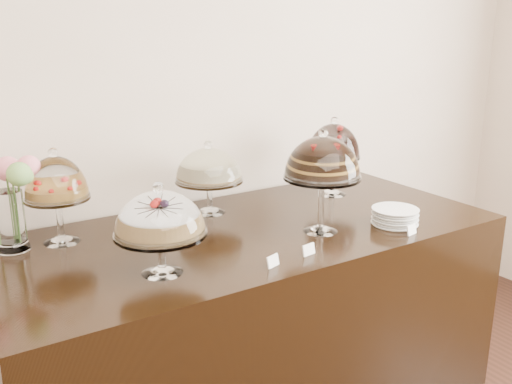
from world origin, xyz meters
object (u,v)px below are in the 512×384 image
cake_stand_choco_layer (322,161)px  plate_stack (395,216)px  cake_stand_cheesecake (209,168)px  flower_vase (6,191)px  cake_stand_dark_choco (334,144)px  cake_stand_fruit_tart (56,183)px  display_counter (250,321)px  cake_stand_sugar_sponge (160,217)px

cake_stand_choco_layer → plate_stack: cake_stand_choco_layer is taller
cake_stand_choco_layer → cake_stand_cheesecake: 0.57m
cake_stand_cheesecake → plate_stack: cake_stand_cheesecake is taller
cake_stand_choco_layer → cake_stand_cheesecake: (-0.28, 0.49, -0.09)m
cake_stand_cheesecake → flower_vase: (-0.88, 0.00, 0.02)m
cake_stand_dark_choco → plate_stack: 0.57m
cake_stand_cheesecake → cake_stand_dark_choco: cake_stand_dark_choco is taller
cake_stand_cheesecake → flower_vase: size_ratio=0.79×
cake_stand_fruit_tart → flower_vase: 0.19m
cake_stand_cheesecake → plate_stack: 0.88m
cake_stand_choco_layer → cake_stand_dark_choco: size_ratio=1.10×
display_counter → cake_stand_dark_choco: size_ratio=5.38×
cake_stand_fruit_tart → plate_stack: 1.45m
display_counter → cake_stand_sugar_sponge: (-0.51, -0.22, 0.66)m
plate_stack → cake_stand_choco_layer: bearing=161.9°
cake_stand_cheesecake → plate_stack: (0.62, -0.60, -0.18)m
plate_stack → cake_stand_cheesecake: bearing=135.9°
flower_vase → cake_stand_fruit_tart: bearing=-5.1°
cake_stand_fruit_tart → cake_stand_cheesecake: bearing=1.2°
cake_stand_choco_layer → cake_stand_dark_choco: 0.58m
display_counter → cake_stand_choco_layer: cake_stand_choco_layer is taller
display_counter → flower_vase: (-0.92, 0.30, 0.69)m
flower_vase → cake_stand_choco_layer: bearing=-22.8°
display_counter → flower_vase: 1.19m
cake_stand_dark_choco → flower_vase: bearing=177.1°
display_counter → plate_stack: plate_stack is taller
cake_stand_choco_layer → flower_vase: 1.26m
display_counter → cake_stand_cheesecake: (-0.04, 0.30, 0.67)m
cake_stand_cheesecake → plate_stack: bearing=-44.1°
cake_stand_dark_choco → cake_stand_cheesecake: bearing=173.7°
cake_stand_sugar_sponge → cake_stand_fruit_tart: 0.55m
cake_stand_choco_layer → plate_stack: bearing=-18.1°
display_counter → cake_stand_fruit_tart: bearing=158.8°
cake_stand_dark_choco → flower_vase: flower_vase is taller
cake_stand_fruit_tart → plate_stack: bearing=-24.0°
flower_vase → plate_stack: size_ratio=2.17×
display_counter → flower_vase: size_ratio=5.04×
cake_stand_sugar_sponge → cake_stand_cheesecake: cake_stand_cheesecake is taller
cake_stand_cheesecake → flower_vase: flower_vase is taller
cake_stand_cheesecake → flower_vase: bearing=179.9°
flower_vase → cake_stand_sugar_sponge: bearing=-51.8°
cake_stand_fruit_tart → plate_stack: (1.31, -0.58, -0.21)m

